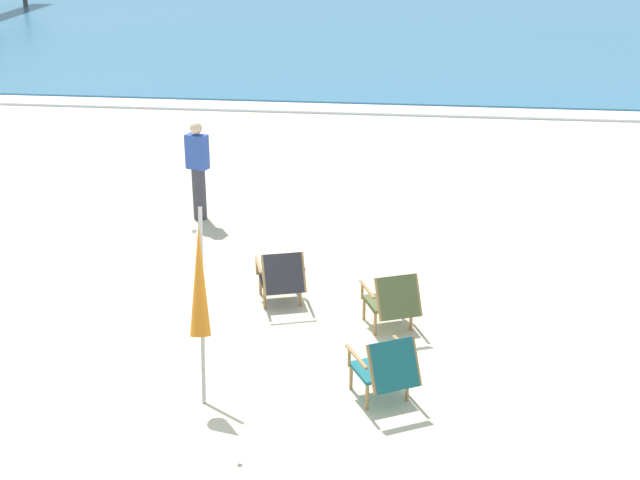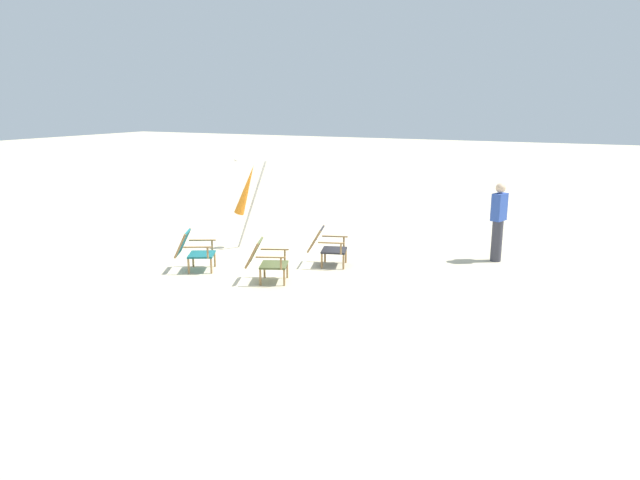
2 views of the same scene
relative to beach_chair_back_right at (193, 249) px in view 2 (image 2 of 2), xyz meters
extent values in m
plane|color=beige|center=(-1.29, 0.92, -0.43)|extent=(80.00, 80.00, 0.00)
cube|color=#196066|center=(-0.07, 0.14, -0.11)|extent=(0.68, 0.67, 0.04)
cube|color=#196066|center=(0.09, -0.17, 0.13)|extent=(0.56, 0.46, 0.48)
cylinder|color=olive|center=(-0.38, 0.23, -0.27)|extent=(0.04, 0.04, 0.32)
cylinder|color=olive|center=(0.03, 0.44, -0.27)|extent=(0.04, 0.04, 0.32)
cylinder|color=olive|center=(-0.18, -0.16, -0.27)|extent=(0.04, 0.04, 0.32)
cylinder|color=olive|center=(0.23, 0.06, -0.27)|extent=(0.04, 0.04, 0.32)
cube|color=olive|center=(-0.31, 0.00, 0.11)|extent=(0.28, 0.49, 0.02)
cylinder|color=olive|center=(-0.40, 0.16, 0.00)|extent=(0.04, 0.04, 0.22)
cube|color=olive|center=(0.18, 0.25, 0.11)|extent=(0.28, 0.49, 0.02)
cylinder|color=olive|center=(0.10, 0.42, 0.00)|extent=(0.04, 0.04, 0.22)
cylinder|color=olive|center=(-0.14, -0.29, 0.13)|extent=(0.16, 0.25, 0.49)
cylinder|color=olive|center=(0.31, -0.05, 0.13)|extent=(0.16, 0.25, 0.49)
cube|color=#515B33|center=(-0.05, 1.79, -0.11)|extent=(0.66, 0.64, 0.04)
cube|color=#515B33|center=(0.08, 1.45, 0.12)|extent=(0.56, 0.44, 0.48)
cylinder|color=olive|center=(-0.35, 1.90, -0.27)|extent=(0.04, 0.04, 0.32)
cylinder|color=olive|center=(0.08, 2.08, -0.27)|extent=(0.04, 0.04, 0.32)
cylinder|color=olive|center=(-0.19, 1.50, -0.27)|extent=(0.04, 0.04, 0.32)
cylinder|color=olive|center=(0.25, 1.68, -0.27)|extent=(0.04, 0.04, 0.32)
cube|color=olive|center=(-0.30, 1.66, 0.11)|extent=(0.23, 0.50, 0.02)
cylinder|color=olive|center=(-0.37, 1.84, 0.00)|extent=(0.04, 0.04, 0.22)
cube|color=olive|center=(0.22, 1.87, 0.11)|extent=(0.23, 0.50, 0.02)
cylinder|color=olive|center=(0.15, 2.05, 0.00)|extent=(0.04, 0.04, 0.22)
cylinder|color=olive|center=(-0.15, 1.36, 0.12)|extent=(0.14, 0.27, 0.48)
cylinder|color=olive|center=(0.32, 1.55, 0.12)|extent=(0.14, 0.27, 0.48)
cube|color=#28282D|center=(-1.49, 2.35, -0.11)|extent=(0.64, 0.61, 0.04)
cube|color=#28282D|center=(-1.38, 1.99, 0.12)|extent=(0.56, 0.43, 0.47)
cylinder|color=olive|center=(-1.78, 2.48, -0.27)|extent=(0.04, 0.04, 0.32)
cylinder|color=olive|center=(-1.33, 2.62, -0.27)|extent=(0.04, 0.04, 0.32)
cylinder|color=olive|center=(-1.65, 2.07, -0.27)|extent=(0.04, 0.04, 0.32)
cylinder|color=olive|center=(-1.21, 2.21, -0.27)|extent=(0.04, 0.04, 0.32)
cube|color=olive|center=(-1.75, 2.24, 0.11)|extent=(0.19, 0.51, 0.02)
cylinder|color=olive|center=(-1.81, 2.42, 0.00)|extent=(0.04, 0.04, 0.22)
cube|color=olive|center=(-1.22, 2.41, 0.11)|extent=(0.19, 0.51, 0.02)
cylinder|color=olive|center=(-1.28, 2.59, 0.00)|extent=(0.04, 0.04, 0.22)
cylinder|color=olive|center=(-1.63, 1.92, 0.12)|extent=(0.13, 0.29, 0.47)
cylinder|color=olive|center=(-1.14, 2.07, 0.12)|extent=(0.13, 0.29, 0.47)
cylinder|color=#B7B2A8|center=(-1.97, 0.12, 0.56)|extent=(0.16, 0.75, 1.99)
cone|color=orange|center=(-1.96, 0.00, 0.91)|extent=(0.31, 0.62, 1.16)
sphere|color=#B7B2A8|center=(-1.92, -0.23, 1.55)|extent=(0.06, 0.06, 0.06)
cylinder|color=#383842|center=(-3.26, 5.23, 0.00)|extent=(0.22, 0.22, 0.86)
cube|color=#2D4CA5|center=(-3.26, 5.23, 0.71)|extent=(0.39, 0.30, 0.56)
sphere|color=beige|center=(-3.26, 5.23, 1.10)|extent=(0.20, 0.20, 0.20)
camera|label=1|loc=(0.22, -8.19, 4.77)|focal=50.00mm
camera|label=2|loc=(8.61, 6.88, 2.79)|focal=32.00mm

